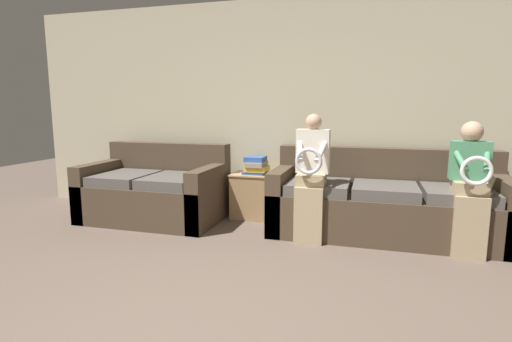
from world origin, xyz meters
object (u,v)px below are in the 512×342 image
(child_left_seated, at_px, (311,173))
(book_stack, at_px, (256,166))
(child_right_seated, at_px, (470,182))
(couch_side, at_px, (156,192))
(couch_main, at_px, (384,204))
(side_shelf, at_px, (256,195))

(child_left_seated, relative_size, book_stack, 4.23)
(child_right_seated, bearing_deg, book_stack, 163.78)
(book_stack, bearing_deg, child_right_seated, -16.22)
(child_left_seated, bearing_deg, couch_side, 172.41)
(couch_side, height_order, child_right_seated, child_right_seated)
(couch_side, xyz_separation_m, book_stack, (1.13, 0.37, 0.31))
(couch_main, height_order, couch_side, couch_main)
(side_shelf, bearing_deg, book_stack, 56.30)
(couch_main, distance_m, child_left_seated, 0.86)
(child_right_seated, distance_m, book_stack, 2.23)
(child_left_seated, height_order, book_stack, child_left_seated)
(book_stack, bearing_deg, child_left_seated, -40.00)
(child_right_seated, bearing_deg, couch_main, 152.97)
(child_left_seated, distance_m, book_stack, 0.97)
(child_left_seated, height_order, child_right_seated, child_left_seated)
(couch_main, relative_size, child_left_seated, 1.83)
(couch_main, relative_size, couch_side, 1.46)
(couch_main, height_order, child_left_seated, child_left_seated)
(child_left_seated, bearing_deg, book_stack, 140.00)
(couch_main, bearing_deg, book_stack, 169.56)
(couch_main, distance_m, child_right_seated, 0.86)
(couch_main, height_order, book_stack, couch_main)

